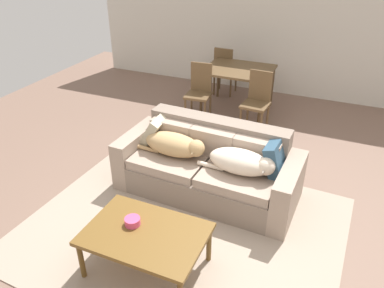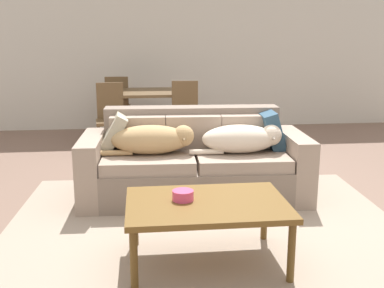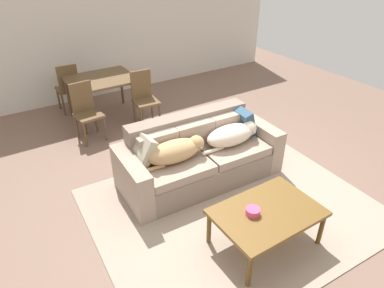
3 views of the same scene
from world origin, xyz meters
TOP-DOWN VIEW (x-y plane):
  - ground_plane at (0.00, 0.00)m, footprint 10.00×10.00m
  - back_partition at (0.00, 4.00)m, footprint 8.00×0.12m
  - area_rug at (-0.21, -0.44)m, footprint 3.41×2.84m
  - couch at (-0.21, 0.35)m, footprint 2.20×1.00m
  - dog_on_left_cushion at (-0.60, 0.25)m, footprint 0.91×0.37m
  - dog_on_right_cushion at (0.24, 0.21)m, footprint 0.89×0.38m
  - throw_pillow_by_left_arm at (-0.99, 0.44)m, footprint 0.30×0.40m
  - throw_pillow_by_right_arm at (0.58, 0.38)m, footprint 0.26×0.39m
  - coffee_table at (-0.29, -1.06)m, footprint 1.10×0.76m
  - bowl_on_coffee_table at (-0.45, -1.01)m, footprint 0.15×0.15m
  - dining_table at (-0.63, 2.84)m, footprint 1.14×0.97m
  - dining_chair_near_left at (-1.12, 2.26)m, footprint 0.44×0.44m
  - dining_chair_near_right at (-0.11, 2.20)m, footprint 0.43×0.43m
  - dining_chair_far_left at (-1.08, 3.43)m, footprint 0.40×0.40m

SIDE VIEW (x-z plane):
  - ground_plane at x=0.00m, z-range 0.00..0.00m
  - area_rug at x=-0.21m, z-range 0.00..0.01m
  - couch at x=-0.21m, z-range -0.10..0.76m
  - coffee_table at x=-0.29m, z-range 0.18..0.64m
  - bowl_on_coffee_table at x=-0.45m, z-range 0.46..0.53m
  - dining_chair_far_left at x=-1.08m, z-range 0.05..0.98m
  - dining_chair_near_left at x=-1.12m, z-range 0.04..0.99m
  - dining_chair_near_right at x=-0.11m, z-range 0.05..1.01m
  - dog_on_right_cushion at x=0.24m, z-range 0.47..0.74m
  - dog_on_left_cushion at x=-0.60m, z-range 0.47..0.75m
  - throw_pillow_by_right_arm at x=0.58m, z-range 0.44..0.84m
  - throw_pillow_by_left_arm at x=-0.99m, z-range 0.45..0.84m
  - dining_table at x=-0.63m, z-range 0.31..1.08m
  - back_partition at x=0.00m, z-range 0.00..2.70m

